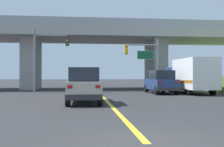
% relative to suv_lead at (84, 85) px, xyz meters
% --- Properties ---
extents(ground, '(160.00, 160.00, 0.00)m').
position_rel_suv_lead_xyz_m(ground, '(1.42, 16.77, -1.01)').
color(ground, '#2B2B2D').
extents(overpass_bridge, '(35.82, 8.14, 7.66)m').
position_rel_suv_lead_xyz_m(overpass_bridge, '(1.42, 16.77, 4.49)').
color(overpass_bridge, '#A8A59E').
rests_on(overpass_bridge, ground).
extents(lane_divider_stripe, '(0.20, 23.83, 0.01)m').
position_rel_suv_lead_xyz_m(lane_divider_stripe, '(1.42, 2.20, -1.01)').
color(lane_divider_stripe, yellow).
rests_on(lane_divider_stripe, ground).
extents(suv_lead, '(1.89, 4.80, 2.02)m').
position_rel_suv_lead_xyz_m(suv_lead, '(0.00, 0.00, 0.00)').
color(suv_lead, '#B7B29E').
rests_on(suv_lead, ground).
extents(suv_crossing, '(1.91, 4.81, 2.02)m').
position_rel_suv_lead_xyz_m(suv_crossing, '(6.74, 7.58, 0.00)').
color(suv_crossing, navy).
rests_on(suv_crossing, ground).
extents(box_truck, '(2.33, 6.76, 3.01)m').
position_rel_suv_lead_xyz_m(box_truck, '(9.40, 7.22, 0.57)').
color(box_truck, navy).
rests_on(box_truck, ground).
extents(sedan_oncoming, '(1.90, 4.46, 2.02)m').
position_rel_suv_lead_xyz_m(sedan_oncoming, '(0.34, 27.81, -0.00)').
color(sedan_oncoming, navy).
rests_on(sedan_oncoming, ground).
extents(traffic_signal_nearside, '(3.38, 0.36, 5.13)m').
position_rel_suv_lead_xyz_m(traffic_signal_nearside, '(6.10, 10.45, 2.31)').
color(traffic_signal_nearside, slate).
rests_on(traffic_signal_nearside, ground).
extents(traffic_signal_farside, '(3.23, 0.36, 5.98)m').
position_rel_suv_lead_xyz_m(traffic_signal_farside, '(-3.42, 9.95, 2.79)').
color(traffic_signal_farside, slate).
rests_on(traffic_signal_farside, ground).
extents(highway_sign, '(1.84, 0.17, 4.49)m').
position_rel_suv_lead_xyz_m(highway_sign, '(6.87, 14.00, 2.34)').
color(highway_sign, slate).
rests_on(highway_sign, ground).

